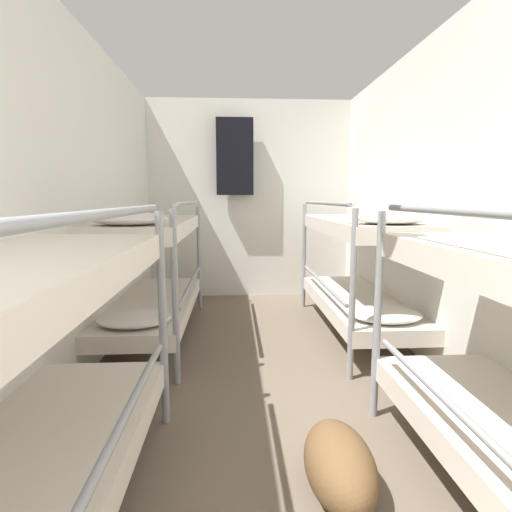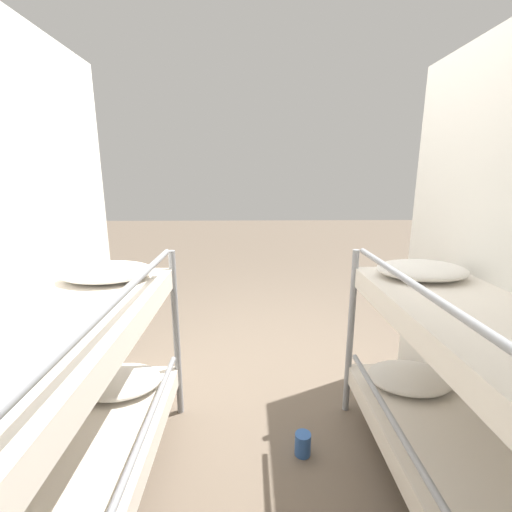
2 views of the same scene
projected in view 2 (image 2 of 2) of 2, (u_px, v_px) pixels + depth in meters
ground_plane at (261, 367)px, 3.01m from camera, size 20.00×20.00×0.00m
bunk_stack_left_near at (480, 408)px, 1.50m from camera, size 0.67×1.90×1.21m
bunk_stack_right_near at (60, 414)px, 1.46m from camera, size 0.67×1.90×1.21m
tin_can at (303, 444)px, 2.05m from camera, size 0.10×0.10×0.14m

